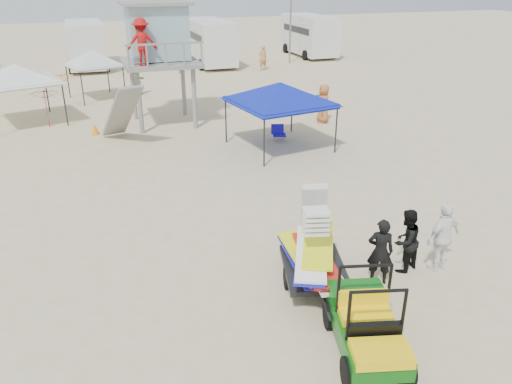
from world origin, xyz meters
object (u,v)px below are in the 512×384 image
object	(u,v)px
man_left	(380,251)
surf_trailer	(314,253)
lifeguard_tower	(156,37)
utility_cart	(368,320)
canopy_blue	(280,86)

from	to	relation	value
man_left	surf_trailer	bearing A→B (deg)	16.38
surf_trailer	lifeguard_tower	size ratio (longest dim) A/B	0.50
utility_cart	lifeguard_tower	distance (m)	17.31
lifeguard_tower	canopy_blue	world-z (taller)	lifeguard_tower
utility_cart	lifeguard_tower	size ratio (longest dim) A/B	0.46
surf_trailer	man_left	size ratio (longest dim) A/B	1.62
surf_trailer	man_left	bearing A→B (deg)	-11.19
utility_cart	surf_trailer	size ratio (longest dim) A/B	0.92
surf_trailer	man_left	distance (m)	1.55
utility_cart	lifeguard_tower	world-z (taller)	lifeguard_tower
surf_trailer	lifeguard_tower	xyz separation A→B (m)	(-1.10, 14.65, 3.05)
utility_cart	canopy_blue	size ratio (longest dim) A/B	0.61
surf_trailer	utility_cart	bearing A→B (deg)	-90.06
man_left	canopy_blue	bearing A→B (deg)	-70.28
man_left	lifeguard_tower	size ratio (longest dim) A/B	0.31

